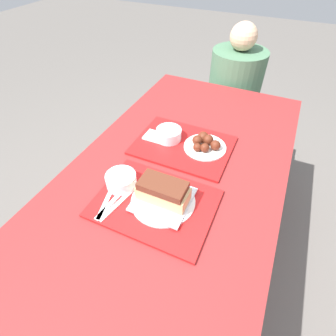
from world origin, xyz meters
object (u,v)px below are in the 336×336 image
(bowl_coleslaw_near, at_px, (121,180))
(bowl_coleslaw_far, at_px, (169,134))
(tray_near, at_px, (154,203))
(person_seated_across, at_px, (235,83))
(wings_plate_far, at_px, (205,144))
(tray_far, at_px, (183,145))
(brisket_sandwich_plate, at_px, (163,194))

(bowl_coleslaw_near, bearing_deg, bowl_coleslaw_far, 82.82)
(bowl_coleslaw_near, height_order, bowl_coleslaw_far, same)
(bowl_coleslaw_near, distance_m, bowl_coleslaw_far, 0.35)
(tray_near, height_order, person_seated_across, person_seated_across)
(tray_near, xyz_separation_m, person_seated_across, (0.01, 1.25, -0.08))
(bowl_coleslaw_far, bearing_deg, bowl_coleslaw_near, -97.18)
(wings_plate_far, bearing_deg, tray_near, -100.05)
(bowl_coleslaw_far, distance_m, wings_plate_far, 0.17)
(tray_near, distance_m, bowl_coleslaw_near, 0.16)
(tray_near, bearing_deg, tray_far, 94.65)
(tray_near, distance_m, wings_plate_far, 0.39)
(wings_plate_far, height_order, person_seated_across, person_seated_across)
(bowl_coleslaw_near, relative_size, bowl_coleslaw_far, 1.00)
(tray_far, bearing_deg, bowl_coleslaw_near, -109.98)
(brisket_sandwich_plate, xyz_separation_m, person_seated_across, (-0.02, 1.23, -0.12))
(tray_far, bearing_deg, brisket_sandwich_plate, -80.01)
(tray_near, distance_m, brisket_sandwich_plate, 0.06)
(tray_near, bearing_deg, bowl_coleslaw_near, 170.80)
(person_seated_across, bearing_deg, wings_plate_far, -86.03)
(person_seated_across, bearing_deg, bowl_coleslaw_far, -97.35)
(bowl_coleslaw_near, xyz_separation_m, wings_plate_far, (0.22, 0.35, -0.01))
(bowl_coleslaw_far, xyz_separation_m, person_seated_across, (0.11, 0.88, -0.11))
(tray_near, distance_m, bowl_coleslaw_far, 0.39)
(tray_far, bearing_deg, wings_plate_far, 11.82)
(tray_far, relative_size, bowl_coleslaw_near, 3.69)
(tray_far, xyz_separation_m, brisket_sandwich_plate, (0.06, -0.34, 0.04))
(wings_plate_far, bearing_deg, brisket_sandwich_plate, -95.70)
(brisket_sandwich_plate, bearing_deg, tray_far, 99.99)
(bowl_coleslaw_far, height_order, person_seated_across, person_seated_across)
(bowl_coleslaw_near, distance_m, brisket_sandwich_plate, 0.18)
(brisket_sandwich_plate, bearing_deg, bowl_coleslaw_far, 111.36)
(bowl_coleslaw_near, height_order, wings_plate_far, wings_plate_far)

